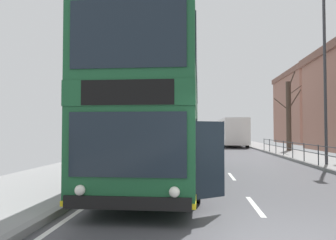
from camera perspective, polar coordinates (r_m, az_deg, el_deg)
name	(u,v)px	position (r m, az deg, el deg)	size (l,w,h in m)	color
double_decker_bus_main	(162,114)	(11.20, -1.15, 1.08)	(3.22, 11.06, 4.52)	#19512D
background_bus_far_lane	(232,131)	(37.12, 11.50, -2.05)	(2.71, 10.63, 3.11)	white
pedestrian_railing_far_kerb	(318,151)	(16.68, 25.63, -5.13)	(0.05, 23.99, 0.97)	#2D3338
street_lamp_far_side	(325,65)	(17.50, 26.59, 8.93)	(0.28, 0.60, 8.52)	#38383D
bare_tree_far_00	(289,115)	(27.97, 21.08, 0.91)	(2.39, 2.68, 6.28)	#423328
background_building_00	(314,108)	(49.20, 24.97, 2.07)	(8.42, 13.64, 10.12)	#936656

